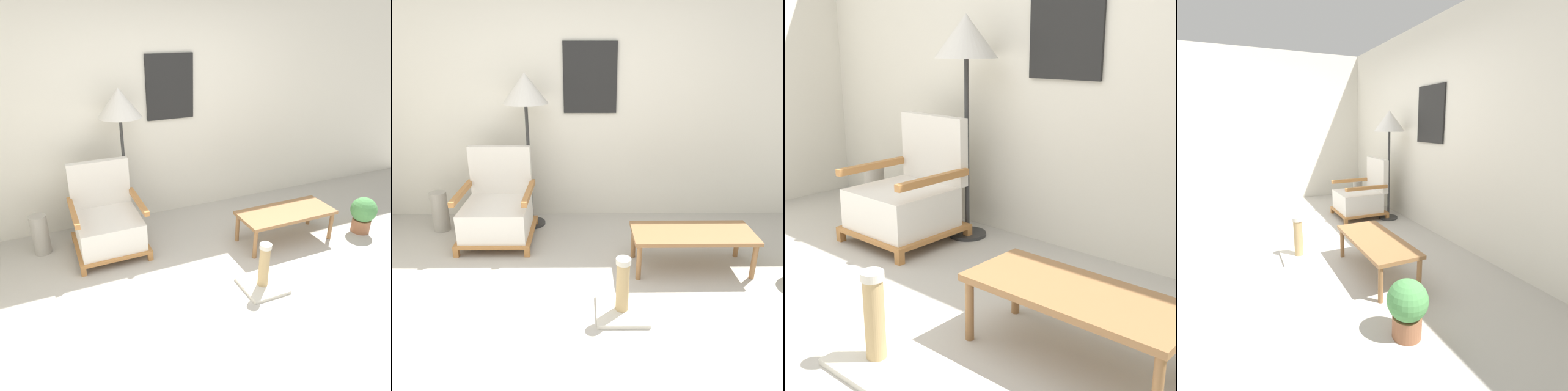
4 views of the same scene
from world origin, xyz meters
The scene contains 7 objects.
ground_plane centered at (0.00, 0.00, 0.00)m, with size 14.00×14.00×0.00m, color #B7B2A8.
wall_back centered at (0.00, 2.11, 1.35)m, with size 8.00×0.09×2.70m.
armchair centered at (-0.91, 1.47, 0.31)m, with size 0.72×0.72×0.90m.
floor_lamp centered at (-0.62, 1.81, 1.41)m, with size 0.45×0.45×1.62m.
coffee_table centered at (0.90, 0.89, 0.31)m, with size 1.05×0.45×0.36m.
vase centered at (-1.58, 1.68, 0.22)m, with size 0.17×0.17×0.43m, color #9E998E.
scratching_post centered at (0.24, 0.27, 0.13)m, with size 0.38×0.38×0.46m.
Camera 3 is at (2.06, -1.08, 1.43)m, focal length 50.00 mm.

